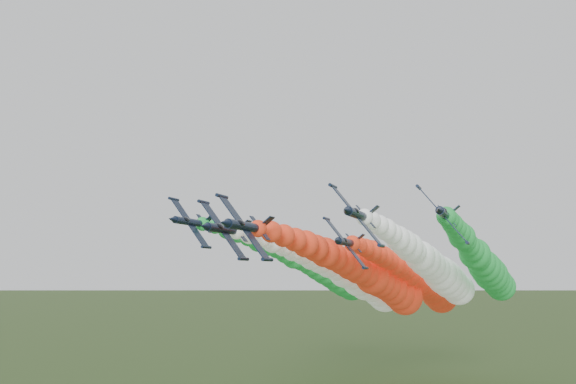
% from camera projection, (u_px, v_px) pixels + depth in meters
% --- Properties ---
extents(jet_lead, '(15.09, 96.21, 21.85)m').
position_uv_depth(jet_lead, '(376.00, 281.00, 129.92)').
color(jet_lead, black).
rests_on(jet_lead, ground).
extents(jet_inner_left, '(15.11, 96.24, 21.87)m').
position_uv_depth(jet_inner_left, '(356.00, 279.00, 139.08)').
color(jet_inner_left, black).
rests_on(jet_inner_left, ground).
extents(jet_inner_right, '(14.65, 95.78, 21.42)m').
position_uv_depth(jet_inner_right, '(439.00, 272.00, 134.42)').
color(jet_inner_right, black).
rests_on(jet_inner_right, ground).
extents(jet_outer_left, '(15.03, 96.16, 21.79)m').
position_uv_depth(jet_outer_left, '(324.00, 271.00, 155.03)').
color(jet_outer_left, black).
rests_on(jet_outer_left, ground).
extents(jet_outer_right, '(14.43, 95.56, 21.19)m').
position_uv_depth(jet_outer_right, '(487.00, 269.00, 138.86)').
color(jet_outer_right, black).
rests_on(jet_outer_right, ground).
extents(jet_trail, '(15.21, 96.33, 21.97)m').
position_uv_depth(jet_trail, '(422.00, 283.00, 153.23)').
color(jet_trail, black).
rests_on(jet_trail, ground).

